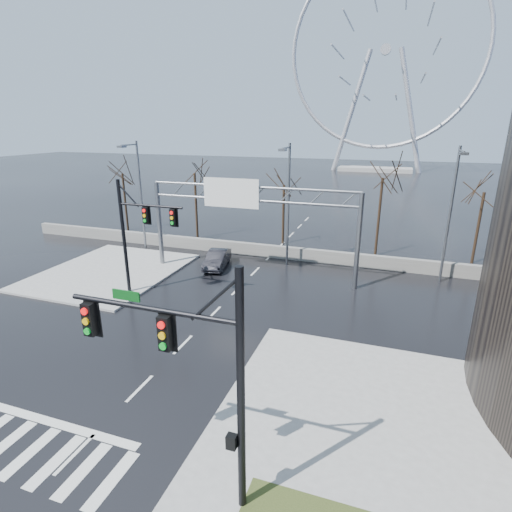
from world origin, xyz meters
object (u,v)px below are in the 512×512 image
at_px(signal_mast_near, 195,365).
at_px(ferris_wheel, 385,58).
at_px(car, 217,259).
at_px(signal_mast_far, 137,228).
at_px(sign_gantry, 246,211).

distance_m(signal_mast_near, ferris_wheel, 101.29).
relative_size(ferris_wheel, car, 11.87).
distance_m(signal_mast_near, signal_mast_far, 17.03).
xyz_separation_m(sign_gantry, ferris_wheel, (5.38, 80.04, 20.95)).
height_order(signal_mast_near, signal_mast_far, same).
bearing_deg(sign_gantry, ferris_wheel, 86.16).
height_order(sign_gantry, ferris_wheel, ferris_wheel).
bearing_deg(signal_mast_near, signal_mast_far, 130.26).
xyz_separation_m(signal_mast_near, signal_mast_far, (-11.01, 13.00, -0.04)).
distance_m(signal_mast_far, ferris_wheel, 89.30).
distance_m(sign_gantry, ferris_wheel, 82.91).
bearing_deg(signal_mast_near, car, 112.97).
xyz_separation_m(signal_mast_far, sign_gantry, (5.49, 6.00, 0.35)).
height_order(signal_mast_near, ferris_wheel, ferris_wheel).
height_order(signal_mast_far, car, signal_mast_far).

